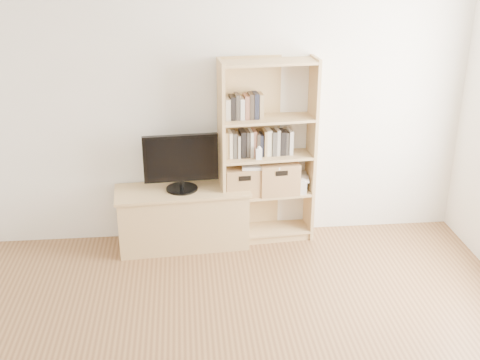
{
  "coord_description": "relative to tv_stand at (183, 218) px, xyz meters",
  "views": [
    {
      "loc": [
        -0.3,
        -2.66,
        2.69
      ],
      "look_at": [
        0.14,
        1.9,
        0.78
      ],
      "focal_mm": 45.0,
      "sensor_mm": 36.0,
      "label": 1
    }
  ],
  "objects": [
    {
      "name": "back_wall",
      "position": [
        0.34,
        0.22,
        1.04
      ],
      "size": [
        4.5,
        0.02,
        2.6
      ],
      "primitive_type": "cube",
      "color": "white",
      "rests_on": "floor"
    },
    {
      "name": "tv_stand",
      "position": [
        0.0,
        0.0,
        0.0
      ],
      "size": [
        1.18,
        0.51,
        0.53
      ],
      "primitive_type": "cube",
      "rotation": [
        0.0,
        0.0,
        0.07
      ],
      "color": "tan",
      "rests_on": "floor"
    },
    {
      "name": "bookshelf",
      "position": [
        0.77,
        0.07,
        0.58
      ],
      "size": [
        0.87,
        0.37,
        1.69
      ],
      "primitive_type": "cube",
      "rotation": [
        0.0,
        0.0,
        0.08
      ],
      "color": "tan",
      "rests_on": "floor"
    },
    {
      "name": "television",
      "position": [
        0.0,
        0.0,
        0.54
      ],
      "size": [
        0.66,
        0.09,
        0.51
      ],
      "primitive_type": "cube",
      "rotation": [
        0.0,
        0.0,
        0.07
      ],
      "color": "black",
      "rests_on": "tv_stand"
    },
    {
      "name": "books_row_mid",
      "position": [
        0.77,
        0.08,
        0.68
      ],
      "size": [
        0.85,
        0.24,
        0.22
      ],
      "primitive_type": "cube",
      "rotation": [
        0.0,
        0.0,
        0.09
      ],
      "color": "#92784F",
      "rests_on": "bookshelf"
    },
    {
      "name": "books_row_upper",
      "position": [
        0.58,
        0.07,
        1.01
      ],
      "size": [
        0.37,
        0.15,
        0.19
      ],
      "primitive_type": "cube",
      "rotation": [
        0.0,
        0.0,
        0.06
      ],
      "color": "#92784F",
      "rests_on": "bookshelf"
    },
    {
      "name": "baby_monitor",
      "position": [
        0.68,
        -0.04,
        0.62
      ],
      "size": [
        0.05,
        0.03,
        0.1
      ],
      "primitive_type": "cube",
      "rotation": [
        0.0,
        0.0,
        -0.02
      ],
      "color": "white",
      "rests_on": "bookshelf"
    },
    {
      "name": "basket_left",
      "position": [
        0.54,
        0.04,
        0.34
      ],
      "size": [
        0.34,
        0.29,
        0.26
      ],
      "primitive_type": "cube",
      "rotation": [
        0.0,
        0.0,
        0.08
      ],
      "color": "#996845",
      "rests_on": "bookshelf"
    },
    {
      "name": "basket_right",
      "position": [
        0.87,
        0.07,
        0.35
      ],
      "size": [
        0.38,
        0.32,
        0.29
      ],
      "primitive_type": "cube",
      "rotation": [
        0.0,
        0.0,
        0.08
      ],
      "color": "#996845",
      "rests_on": "bookshelf"
    },
    {
      "name": "laptop",
      "position": [
        0.71,
        0.04,
        0.48
      ],
      "size": [
        0.34,
        0.25,
        0.03
      ],
      "primitive_type": "cube",
      "rotation": [
        0.0,
        0.0,
        -0.05
      ],
      "color": "white",
      "rests_on": "basket_left"
    },
    {
      "name": "magazine_stack",
      "position": [
        1.06,
        0.09,
        0.27
      ],
      "size": [
        0.23,
        0.29,
        0.12
      ],
      "primitive_type": "cube",
      "rotation": [
        0.0,
        0.0,
        -0.21
      ],
      "color": "silver",
      "rests_on": "bookshelf"
    }
  ]
}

